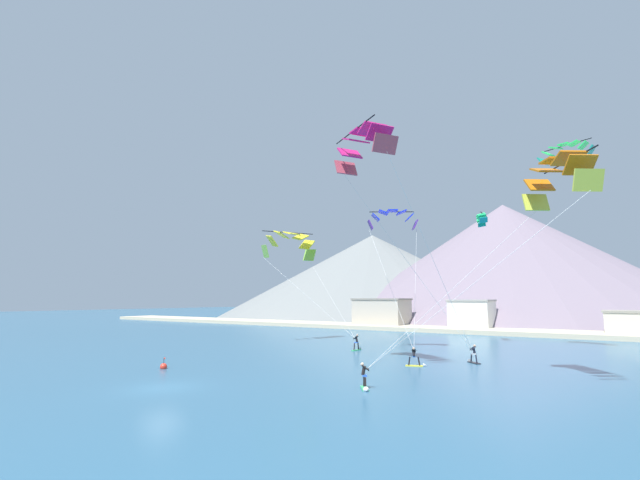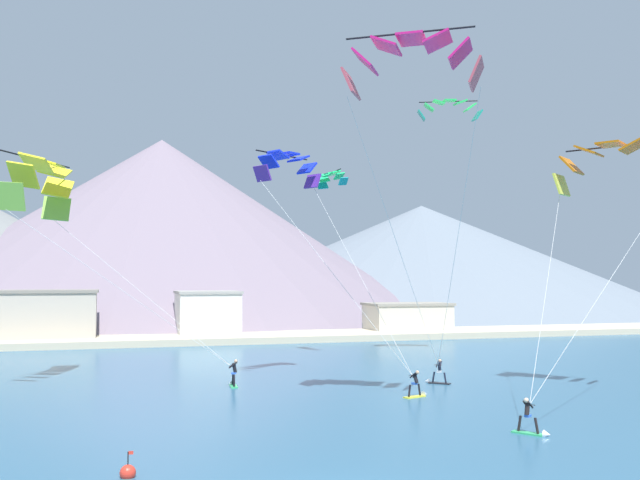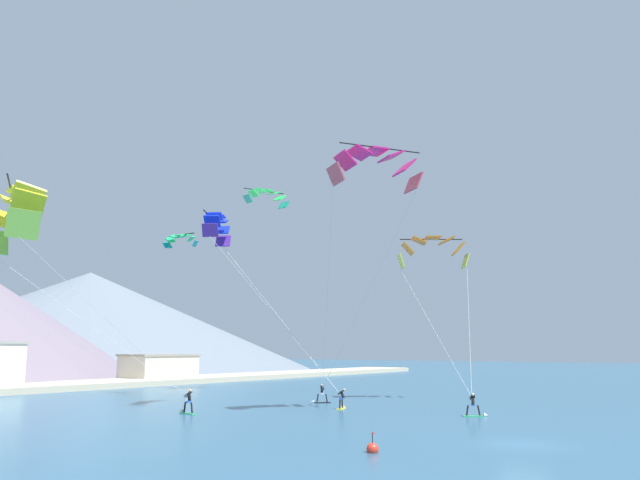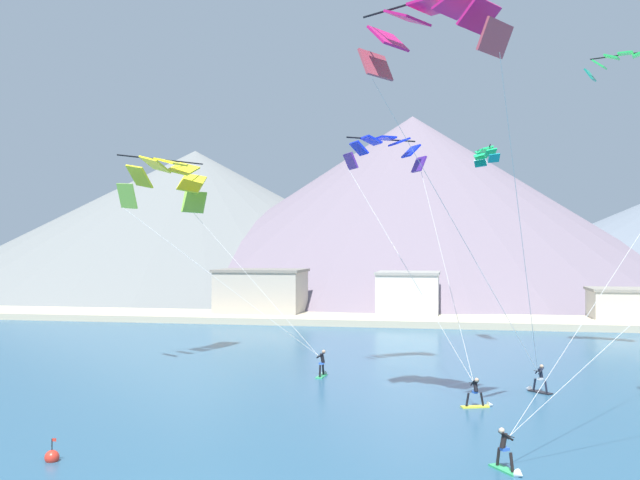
{
  "view_description": "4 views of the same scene",
  "coord_description": "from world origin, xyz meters",
  "px_view_note": "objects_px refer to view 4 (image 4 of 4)",
  "views": [
    {
      "loc": [
        23.86,
        -18.01,
        5.6
      ],
      "look_at": [
        0.47,
        17.38,
        11.45
      ],
      "focal_mm": 24.0,
      "sensor_mm": 36.0,
      "label": 1
    },
    {
      "loc": [
        -7.18,
        -21.2,
        6.88
      ],
      "look_at": [
        3.87,
        15.66,
        8.98
      ],
      "focal_mm": 40.0,
      "sensor_mm": 36.0,
      "label": 2
    },
    {
      "loc": [
        -31.73,
        -10.23,
        4.61
      ],
      "look_at": [
        -0.07,
        12.08,
        11.4
      ],
      "focal_mm": 35.0,
      "sensor_mm": 36.0,
      "label": 3
    },
    {
      "loc": [
        8.95,
        -20.59,
        8.34
      ],
      "look_at": [
        2.32,
        15.0,
        8.67
      ],
      "focal_mm": 40.0,
      "sensor_mm": 36.0,
      "label": 4
    }
  ],
  "objects_px": {
    "kitesurfer_mid_center": "(479,398)",
    "parafoil_kite_distant_low_drift": "(626,61)",
    "kitesurfer_near_trail": "(537,384)",
    "parafoil_kite_mid_center": "(386,150)",
    "parafoil_kite_far_left": "(167,179)",
    "parafoil_kite_distant_high_outer": "(486,154)",
    "kitesurfer_far_left": "(323,368)",
    "race_marker_buoy": "(52,457)",
    "parafoil_kite_near_trail": "(432,28)",
    "kitesurfer_near_lead": "(508,460)"
  },
  "relations": [
    {
      "from": "kitesurfer_near_lead",
      "to": "kitesurfer_mid_center",
      "type": "xyz_separation_m",
      "value": [
        -0.67,
        10.69,
        -0.01
      ]
    },
    {
      "from": "parafoil_kite_distant_low_drift",
      "to": "kitesurfer_mid_center",
      "type": "bearing_deg",
      "value": -122.59
    },
    {
      "from": "kitesurfer_mid_center",
      "to": "race_marker_buoy",
      "type": "bearing_deg",
      "value": -143.06
    },
    {
      "from": "parafoil_kite_mid_center",
      "to": "parafoil_kite_far_left",
      "type": "bearing_deg",
      "value": 172.92
    },
    {
      "from": "kitesurfer_near_trail",
      "to": "parafoil_kite_far_left",
      "type": "xyz_separation_m",
      "value": [
        -24.96,
        5.91,
        12.73
      ]
    },
    {
      "from": "kitesurfer_mid_center",
      "to": "race_marker_buoy",
      "type": "relative_size",
      "value": 1.74
    },
    {
      "from": "kitesurfer_far_left",
      "to": "parafoil_kite_near_trail",
      "type": "relative_size",
      "value": 0.1
    },
    {
      "from": "kitesurfer_near_lead",
      "to": "parafoil_kite_far_left",
      "type": "relative_size",
      "value": 0.12
    },
    {
      "from": "kitesurfer_near_lead",
      "to": "kitesurfer_near_trail",
      "type": "relative_size",
      "value": 1.01
    },
    {
      "from": "parafoil_kite_mid_center",
      "to": "race_marker_buoy",
      "type": "height_order",
      "value": "parafoil_kite_mid_center"
    },
    {
      "from": "kitesurfer_mid_center",
      "to": "kitesurfer_far_left",
      "type": "distance_m",
      "value": 11.98
    },
    {
      "from": "kitesurfer_near_trail",
      "to": "parafoil_kite_near_trail",
      "type": "height_order",
      "value": "parafoil_kite_near_trail"
    },
    {
      "from": "kitesurfer_near_trail",
      "to": "kitesurfer_mid_center",
      "type": "relative_size",
      "value": 0.95
    },
    {
      "from": "kitesurfer_mid_center",
      "to": "race_marker_buoy",
      "type": "xyz_separation_m",
      "value": [
        -16.66,
        -12.53,
        -0.3
      ]
    },
    {
      "from": "kitesurfer_mid_center",
      "to": "parafoil_kite_distant_low_drift",
      "type": "relative_size",
      "value": 0.31
    },
    {
      "from": "parafoil_kite_near_trail",
      "to": "parafoil_kite_far_left",
      "type": "bearing_deg",
      "value": 141.9
    },
    {
      "from": "parafoil_kite_near_trail",
      "to": "parafoil_kite_distant_low_drift",
      "type": "bearing_deg",
      "value": 58.67
    },
    {
      "from": "kitesurfer_far_left",
      "to": "parafoil_kite_near_trail",
      "type": "distance_m",
      "value": 22.65
    },
    {
      "from": "kitesurfer_far_left",
      "to": "parafoil_kite_mid_center",
      "type": "height_order",
      "value": "parafoil_kite_mid_center"
    },
    {
      "from": "kitesurfer_mid_center",
      "to": "kitesurfer_near_trail",
      "type": "bearing_deg",
      "value": 53.35
    },
    {
      "from": "kitesurfer_near_lead",
      "to": "parafoil_kite_distant_low_drift",
      "type": "distance_m",
      "value": 36.96
    },
    {
      "from": "parafoil_kite_far_left",
      "to": "parafoil_kite_distant_high_outer",
      "type": "distance_m",
      "value": 25.07
    },
    {
      "from": "kitesurfer_far_left",
      "to": "parafoil_kite_mid_center",
      "type": "relative_size",
      "value": 0.13
    },
    {
      "from": "parafoil_kite_far_left",
      "to": "parafoil_kite_distant_low_drift",
      "type": "xyz_separation_m",
      "value": [
        32.73,
        7.01,
        8.77
      ]
    },
    {
      "from": "kitesurfer_mid_center",
      "to": "kitesurfer_far_left",
      "type": "bearing_deg",
      "value": 143.06
    },
    {
      "from": "kitesurfer_near_lead",
      "to": "parafoil_kite_distant_high_outer",
      "type": "distance_m",
      "value": 34.78
    },
    {
      "from": "kitesurfer_near_lead",
      "to": "kitesurfer_mid_center",
      "type": "height_order",
      "value": "kitesurfer_near_lead"
    },
    {
      "from": "kitesurfer_far_left",
      "to": "parafoil_kite_far_left",
      "type": "relative_size",
      "value": 0.13
    },
    {
      "from": "kitesurfer_far_left",
      "to": "race_marker_buoy",
      "type": "relative_size",
      "value": 1.77
    },
    {
      "from": "kitesurfer_near_lead",
      "to": "kitesurfer_far_left",
      "type": "bearing_deg",
      "value": 119.79
    },
    {
      "from": "kitesurfer_near_trail",
      "to": "parafoil_kite_far_left",
      "type": "distance_m",
      "value": 28.63
    },
    {
      "from": "race_marker_buoy",
      "to": "kitesurfer_far_left",
      "type": "bearing_deg",
      "value": 70.24
    },
    {
      "from": "kitesurfer_near_trail",
      "to": "parafoil_kite_mid_center",
      "type": "relative_size",
      "value": 0.12
    },
    {
      "from": "parafoil_kite_near_trail",
      "to": "parafoil_kite_distant_high_outer",
      "type": "xyz_separation_m",
      "value": [
        3.55,
        25.17,
        -2.68
      ]
    },
    {
      "from": "kitesurfer_near_lead",
      "to": "parafoil_kite_mid_center",
      "type": "bearing_deg",
      "value": 108.13
    },
    {
      "from": "parafoil_kite_mid_center",
      "to": "parafoil_kite_far_left",
      "type": "xyz_separation_m",
      "value": [
        -15.93,
        1.98,
        -1.42
      ]
    },
    {
      "from": "kitesurfer_near_lead",
      "to": "parafoil_kite_mid_center",
      "type": "relative_size",
      "value": 0.12
    },
    {
      "from": "kitesurfer_near_trail",
      "to": "race_marker_buoy",
      "type": "relative_size",
      "value": 1.64
    },
    {
      "from": "parafoil_kite_far_left",
      "to": "parafoil_kite_distant_high_outer",
      "type": "bearing_deg",
      "value": 23.79
    },
    {
      "from": "parafoil_kite_distant_low_drift",
      "to": "parafoil_kite_distant_high_outer",
      "type": "bearing_deg",
      "value": 162.89
    },
    {
      "from": "kitesurfer_near_lead",
      "to": "parafoil_kite_far_left",
      "type": "height_order",
      "value": "parafoil_kite_far_left"
    },
    {
      "from": "kitesurfer_mid_center",
      "to": "parafoil_kite_distant_high_outer",
      "type": "height_order",
      "value": "parafoil_kite_distant_high_outer"
    },
    {
      "from": "parafoil_kite_near_trail",
      "to": "parafoil_kite_distant_high_outer",
      "type": "bearing_deg",
      "value": 81.98
    },
    {
      "from": "parafoil_kite_mid_center",
      "to": "race_marker_buoy",
      "type": "relative_size",
      "value": 13.97
    },
    {
      "from": "kitesurfer_near_lead",
      "to": "kitesurfer_far_left",
      "type": "xyz_separation_m",
      "value": [
        -10.24,
        17.89,
        0.08
      ]
    },
    {
      "from": "parafoil_kite_far_left",
      "to": "race_marker_buoy",
      "type": "relative_size",
      "value": 13.89
    },
    {
      "from": "kitesurfer_near_trail",
      "to": "race_marker_buoy",
      "type": "bearing_deg",
      "value": -139.55
    },
    {
      "from": "parafoil_kite_distant_low_drift",
      "to": "race_marker_buoy",
      "type": "distance_m",
      "value": 46.39
    },
    {
      "from": "parafoil_kite_distant_high_outer",
      "to": "race_marker_buoy",
      "type": "xyz_separation_m",
      "value": [
        -17.93,
        -33.08,
        -15.6
      ]
    },
    {
      "from": "kitesurfer_mid_center",
      "to": "race_marker_buoy",
      "type": "distance_m",
      "value": 20.85
    }
  ]
}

